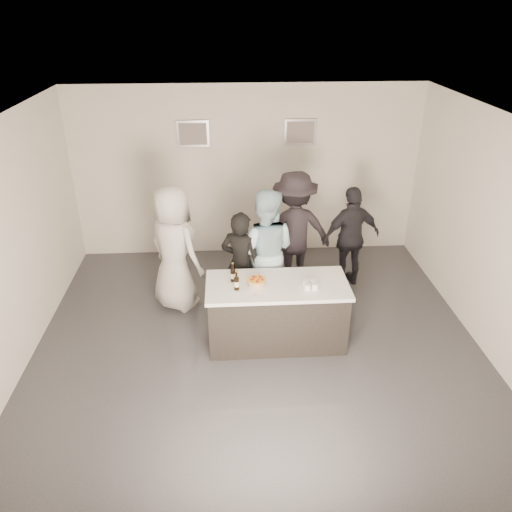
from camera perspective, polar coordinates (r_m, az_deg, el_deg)
The scene contains 19 objects.
floor at distance 6.84m, azimuth 0.26°, elevation -10.54°, with size 6.00×6.00×0.00m, color #3D3D42.
ceiling at distance 5.53m, azimuth 0.33°, elevation 14.82°, with size 6.00×6.00×0.00m, color white.
wall_back at distance 8.82m, azimuth -1.02°, elevation 9.50°, with size 6.00×0.04×3.00m, color silver.
wall_front at distance 3.62m, azimuth 3.68°, elevation -20.91°, with size 6.00×0.04×3.00m, color silver.
wall_left at distance 6.57m, azimuth -26.79°, elevation -0.03°, with size 0.04×6.00×3.00m, color silver.
wall_right at distance 6.90m, azimuth 26.01°, elevation 1.39°, with size 0.04×6.00×3.00m, color silver.
picture_left at distance 8.61m, azimuth -7.22°, elevation 13.70°, with size 0.54×0.04×0.44m, color #B2B2B7.
picture_right at distance 8.68m, azimuth 5.07°, elevation 13.92°, with size 0.54×0.04×0.44m, color #B2B2B7.
bar_counter at distance 6.74m, azimuth 2.37°, elevation -6.48°, with size 1.86×0.86×0.90m, color white.
cake at distance 6.45m, azimuth 0.09°, elevation -3.03°, with size 0.23×0.23×0.07m, color #F7A61A.
beer_bottle_a at distance 6.50m, azimuth -2.67°, elevation -1.89°, with size 0.07×0.07×0.26m, color black.
beer_bottle_b at distance 6.31m, azimuth -2.24°, elevation -2.83°, with size 0.07×0.07×0.26m, color black.
tumbler_cluster at distance 6.44m, azimuth 6.26°, elevation -3.27°, with size 0.19×0.19×0.08m, color orange.
candles at distance 6.23m, azimuth 0.30°, elevation -4.57°, with size 0.24×0.08×0.01m, color pink.
person_main_black at distance 7.14m, azimuth -1.73°, elevation -1.01°, with size 0.59×0.39×1.62m, color black.
person_main_blue at distance 7.21m, azimuth 1.02°, elevation 0.54°, with size 0.92×0.72×1.89m, color #AFD6E5.
person_guest_left at distance 7.37m, azimuth -9.34°, elevation 0.80°, with size 0.93×0.61×1.90m, color silver.
person_guest_right at distance 8.06m, azimuth 10.80°, elevation 2.13°, with size 0.98×0.41×1.67m, color #242329.
person_guest_back at distance 7.86m, azimuth 4.35°, elevation 2.89°, with size 1.24×0.71×1.92m, color black.
Camera 1 is at (-0.37, -5.39, 4.20)m, focal length 35.00 mm.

